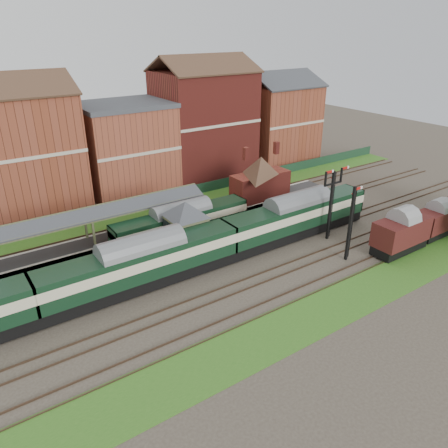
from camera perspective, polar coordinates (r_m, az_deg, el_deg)
ground at (r=45.49m, az=0.52°, el=-4.57°), size 160.00×160.00×0.00m
grass_back at (r=58.00m, az=-8.58°, el=1.89°), size 90.00×4.50×0.06m
grass_front at (r=37.84m, az=11.21°, el=-11.77°), size 90.00×5.00×0.06m
fence at (r=59.42m, az=-9.48°, el=3.14°), size 90.00×0.12×1.50m
platform at (r=50.73m, az=-10.49°, el=-1.12°), size 55.00×3.40×1.00m
signal_box at (r=45.08m, az=-4.97°, el=-0.40°), size 5.40×5.40×6.00m
brick_hut at (r=49.93m, az=3.09°, el=-0.27°), size 3.20×2.64×2.94m
station_building at (r=57.70m, az=4.79°, el=6.13°), size 8.10×8.10×5.90m
canopy at (r=47.28m, az=-17.46°, el=1.58°), size 26.00×3.89×4.08m
semaphore_bracket at (r=49.22m, az=13.83°, el=2.99°), size 3.60×0.25×8.18m
semaphore_siding at (r=45.32m, az=16.19°, el=0.14°), size 1.23×0.25×8.00m
town_backdrop at (r=63.64m, az=-12.81°, el=10.23°), size 69.00×10.00×16.00m
dmu_train at (r=40.27m, az=-10.57°, el=-5.03°), size 56.85×2.99×4.37m
platform_railcar at (r=48.63m, az=-5.55°, el=0.23°), size 16.16×2.55×3.72m
goods_van_a at (r=49.51m, az=22.12°, el=-1.06°), size 6.54×2.83×3.97m
goods_van_b at (r=55.06m, az=26.09°, el=0.47°), size 5.75×2.49×3.49m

